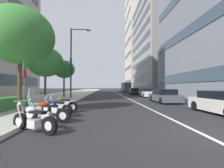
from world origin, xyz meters
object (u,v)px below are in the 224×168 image
at_px(car_far_down_avenue, 223,103).
at_px(delivery_van_ahead, 126,87).
at_px(car_following_behind, 147,93).
at_px(motorcycle_by_sign_pole, 34,120).
at_px(street_tree_by_lamp_post, 64,69).
at_px(motorcycle_nearest_camera, 46,112).
at_px(street_lamp_with_banners, 74,57).
at_px(motorcycle_far_end_row, 56,108).
at_px(car_lead_in_lane, 134,92).
at_px(parking_sign_by_curb, 25,81).
at_px(street_tree_near_plaza_corner, 45,62).
at_px(car_mid_block_traffic, 164,96).
at_px(street_tree_mid_sidewalk, 20,36).
at_px(motorcycle_second_in_row, 62,105).

height_order(car_far_down_avenue, delivery_van_ahead, delivery_van_ahead).
height_order(car_following_behind, delivery_van_ahead, delivery_van_ahead).
bearing_deg(car_far_down_avenue, motorcycle_by_sign_pole, 108.41).
relative_size(delivery_van_ahead, street_tree_by_lamp_post, 1.13).
bearing_deg(car_following_behind, motorcycle_nearest_camera, 154.08).
bearing_deg(car_far_down_avenue, delivery_van_ahead, 0.38).
bearing_deg(street_tree_by_lamp_post, car_far_down_avenue, -137.30).
height_order(street_lamp_with_banners, street_tree_by_lamp_post, street_lamp_with_banners).
xyz_separation_m(motorcycle_far_end_row, car_lead_in_lane, (22.82, -8.74, 0.23)).
bearing_deg(delivery_van_ahead, car_lead_in_lane, 176.15).
bearing_deg(motorcycle_nearest_camera, car_lead_in_lane, -96.95).
xyz_separation_m(car_lead_in_lane, street_lamp_with_banners, (-11.04, 10.15, 4.88)).
relative_size(car_lead_in_lane, delivery_van_ahead, 0.72).
bearing_deg(parking_sign_by_curb, street_tree_near_plaza_corner, 14.52).
distance_m(car_mid_block_traffic, street_lamp_with_banners, 12.26).
xyz_separation_m(parking_sign_by_curb, street_tree_mid_sidewalk, (1.20, 0.89, 2.65)).
relative_size(street_tree_mid_sidewalk, street_tree_by_lamp_post, 1.14).
bearing_deg(car_lead_in_lane, motorcycle_nearest_camera, 162.85).
bearing_deg(motorcycle_far_end_row, motorcycle_second_in_row, -57.15).
xyz_separation_m(motorcycle_far_end_row, car_mid_block_traffic, (6.95, -8.73, 0.22)).
xyz_separation_m(motorcycle_by_sign_pole, street_lamp_with_banners, (14.77, 1.59, 5.13)).
height_order(street_lamp_with_banners, street_tree_near_plaza_corner, street_lamp_with_banners).
xyz_separation_m(motorcycle_far_end_row, car_following_behind, (15.78, -9.46, 0.24)).
bearing_deg(street_tree_mid_sidewalk, motorcycle_far_end_row, -106.19).
distance_m(motorcycle_second_in_row, street_tree_by_lamp_post, 13.42).
xyz_separation_m(motorcycle_far_end_row, street_tree_mid_sidewalk, (0.66, 2.28, 4.11)).
distance_m(parking_sign_by_curb, street_tree_mid_sidewalk, 3.04).
xyz_separation_m(motorcycle_by_sign_pole, street_tree_by_lamp_post, (16.88, 3.38, 3.72)).
distance_m(car_following_behind, street_tree_by_lamp_post, 13.27).
height_order(car_lead_in_lane, delivery_van_ahead, delivery_van_ahead).
bearing_deg(parking_sign_by_curb, car_following_behind, -33.64).
bearing_deg(street_tree_near_plaza_corner, motorcycle_second_in_row, -151.68).
relative_size(motorcycle_by_sign_pole, car_far_down_avenue, 0.44).
bearing_deg(motorcycle_far_end_row, street_tree_mid_sidewalk, 13.73).
relative_size(motorcycle_by_sign_pole, car_following_behind, 0.40).
xyz_separation_m(motorcycle_nearest_camera, car_lead_in_lane, (24.34, -8.70, 0.21)).
distance_m(motorcycle_second_in_row, car_following_behind, 17.27).
bearing_deg(car_mid_block_traffic, street_tree_by_lamp_post, 59.92).
distance_m(delivery_van_ahead, street_tree_by_lamp_post, 26.91).
bearing_deg(car_lead_in_lane, street_tree_mid_sidewalk, 156.09).
relative_size(car_following_behind, street_tree_by_lamp_post, 0.89).
distance_m(motorcycle_second_in_row, street_lamp_with_banners, 11.67).
height_order(delivery_van_ahead, street_tree_by_lamp_post, street_tree_by_lamp_post).
bearing_deg(delivery_van_ahead, motorcycle_nearest_camera, 164.63).
height_order(motorcycle_by_sign_pole, car_following_behind, car_following_behind).
distance_m(parking_sign_by_curb, street_tree_by_lamp_post, 14.70).
distance_m(motorcycle_nearest_camera, parking_sign_by_curb, 2.25).
relative_size(motorcycle_by_sign_pole, parking_sign_by_curb, 0.68).
relative_size(street_tree_mid_sidewalk, street_tree_near_plaza_corner, 1.08).
distance_m(car_mid_block_traffic, street_tree_mid_sidewalk, 13.27).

